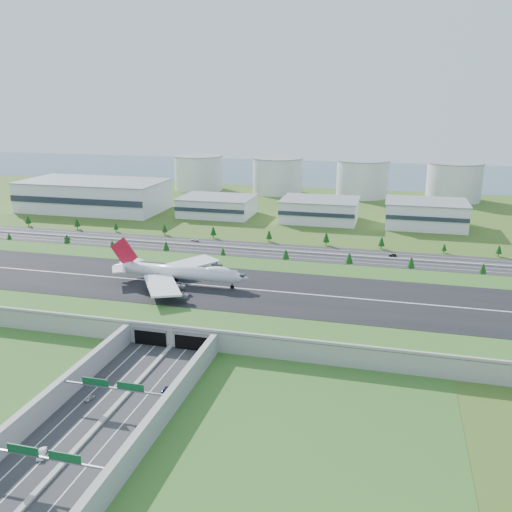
% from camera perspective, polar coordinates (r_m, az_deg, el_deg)
% --- Properties ---
extents(ground, '(1200.00, 1200.00, 0.00)m').
position_cam_1_polar(ground, '(260.18, -4.62, -4.87)').
color(ground, '#32581B').
rests_on(ground, ground).
extents(airfield_deck, '(520.00, 100.00, 9.20)m').
position_cam_1_polar(airfield_deck, '(258.64, -4.65, -4.02)').
color(airfield_deck, gray).
rests_on(airfield_deck, ground).
extents(underpass_road, '(38.80, 120.40, 8.00)m').
position_cam_1_polar(underpass_road, '(177.21, -15.42, -15.01)').
color(underpass_road, '#28282B').
rests_on(underpass_road, ground).
extents(sign_gantry_near, '(38.70, 0.70, 9.80)m').
position_cam_1_polar(sign_gantry_near, '(178.69, -14.81, -13.37)').
color(sign_gantry_near, gray).
rests_on(sign_gantry_near, ground).
extents(sign_gantry_far, '(38.70, 0.70, 9.80)m').
position_cam_1_polar(sign_gantry_far, '(154.19, -21.39, -19.26)').
color(sign_gantry_far, gray).
rests_on(sign_gantry_far, ground).
extents(north_expressway, '(560.00, 36.00, 0.12)m').
position_cam_1_polar(north_expressway, '(346.74, 0.43, 0.64)').
color(north_expressway, '#28282B').
rests_on(north_expressway, ground).
extents(tree_row, '(497.80, 48.58, 8.25)m').
position_cam_1_polar(tree_row, '(343.95, 2.56, 1.29)').
color(tree_row, '#3D2819').
rests_on(tree_row, ground).
extents(hangar_west, '(120.00, 60.00, 25.00)m').
position_cam_1_polar(hangar_west, '(490.51, -16.66, 6.11)').
color(hangar_west, silver).
rests_on(hangar_west, ground).
extents(hangar_mid_a, '(58.00, 42.00, 15.00)m').
position_cam_1_polar(hangar_mid_a, '(450.21, -4.09, 5.24)').
color(hangar_mid_a, silver).
rests_on(hangar_mid_a, ground).
extents(hangar_mid_b, '(58.00, 42.00, 17.00)m').
position_cam_1_polar(hangar_mid_b, '(431.19, 6.73, 4.81)').
color(hangar_mid_b, silver).
rests_on(hangar_mid_b, ground).
extents(hangar_mid_c, '(58.00, 42.00, 19.00)m').
position_cam_1_polar(hangar_mid_c, '(428.18, 17.42, 4.22)').
color(hangar_mid_c, silver).
rests_on(hangar_mid_c, ground).
extents(fuel_tank_a, '(50.00, 50.00, 35.00)m').
position_cam_1_polar(fuel_tank_a, '(580.04, -6.05, 8.69)').
color(fuel_tank_a, silver).
rests_on(fuel_tank_a, ground).
extents(fuel_tank_b, '(50.00, 50.00, 35.00)m').
position_cam_1_polar(fuel_tank_b, '(556.46, 2.28, 8.44)').
color(fuel_tank_b, silver).
rests_on(fuel_tank_b, ground).
extents(fuel_tank_c, '(50.00, 50.00, 35.00)m').
position_cam_1_polar(fuel_tank_c, '(545.26, 11.14, 7.99)').
color(fuel_tank_c, silver).
rests_on(fuel_tank_c, ground).
extents(fuel_tank_d, '(50.00, 50.00, 35.00)m').
position_cam_1_polar(fuel_tank_d, '(547.19, 20.11, 7.33)').
color(fuel_tank_d, silver).
rests_on(fuel_tank_d, ground).
extents(bay_water, '(1200.00, 260.00, 0.06)m').
position_cam_1_polar(bay_water, '(719.70, 7.91, 8.70)').
color(bay_water, '#365767').
rests_on(bay_water, ground).
extents(boeing_747, '(69.69, 65.92, 21.56)m').
position_cam_1_polar(boeing_747, '(260.22, -8.08, -1.68)').
color(boeing_747, white).
rests_on(boeing_747, airfield_deck).
extents(car_0, '(2.49, 4.22, 1.35)m').
position_cam_1_polar(car_0, '(188.20, -17.12, -14.11)').
color(car_0, '#A9A9AD').
rests_on(car_0, ground).
extents(car_1, '(3.62, 5.45, 1.70)m').
position_cam_1_polar(car_1, '(167.05, -21.63, -18.76)').
color(car_1, white).
rests_on(car_1, ground).
extents(car_2, '(2.72, 5.68, 1.56)m').
position_cam_1_polar(car_2, '(186.80, -9.37, -13.76)').
color(car_2, '#0D1144').
rests_on(car_2, ground).
extents(car_4, '(4.58, 2.10, 1.52)m').
position_cam_1_polar(car_4, '(394.91, -19.26, 1.79)').
color(car_4, '#595A5E').
rests_on(car_4, ground).
extents(car_5, '(5.04, 2.59, 1.58)m').
position_cam_1_polar(car_5, '(342.80, 14.17, 0.09)').
color(car_5, black).
rests_on(car_5, ground).
extents(car_7, '(6.36, 4.28, 1.71)m').
position_cam_1_polar(car_7, '(370.13, -6.46, 1.70)').
color(car_7, white).
rests_on(car_7, ground).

